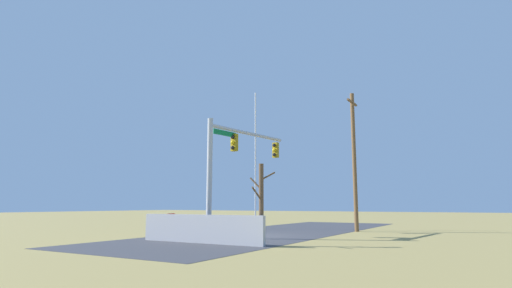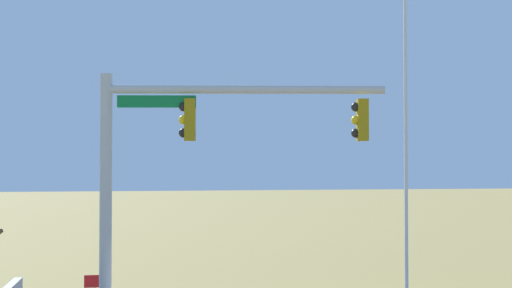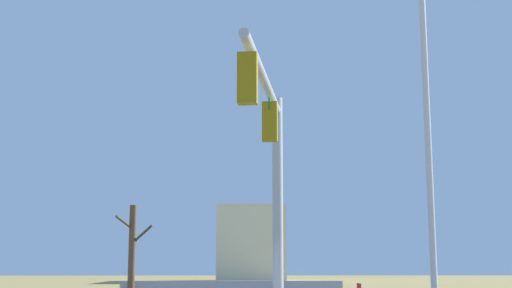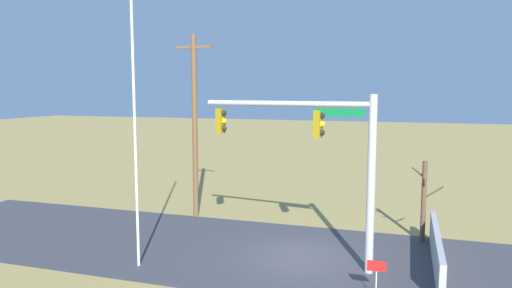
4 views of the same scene
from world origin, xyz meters
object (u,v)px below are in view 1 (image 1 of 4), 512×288
object	(u,v)px
bare_tree	(261,203)
open_sign	(171,220)
utility_pole	(354,158)
flagpole	(255,159)
signal_mast	(232,157)

from	to	relation	value
bare_tree	open_sign	xyz separation A→B (m)	(-1.47, -6.23, -0.85)
utility_pole	open_sign	distance (m)	12.23
flagpole	open_sign	size ratio (longest dim) A/B	7.98
open_sign	utility_pole	bearing A→B (deg)	142.40
utility_pole	signal_mast	bearing A→B (deg)	-33.46
flagpole	signal_mast	bearing A→B (deg)	18.95
utility_pole	flagpole	bearing A→B (deg)	-82.16
signal_mast	open_sign	size ratio (longest dim) A/B	5.30
utility_pole	bare_tree	size ratio (longest dim) A/B	2.64
utility_pole	bare_tree	distance (m)	11.11
open_sign	flagpole	bearing A→B (deg)	178.10
signal_mast	open_sign	distance (m)	4.65
flagpole	utility_pole	bearing A→B (deg)	97.84
bare_tree	open_sign	distance (m)	6.46
utility_pole	open_sign	size ratio (longest dim) A/B	7.33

